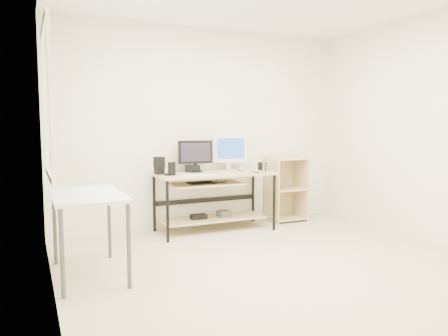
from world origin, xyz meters
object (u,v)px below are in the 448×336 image
object	(u,v)px
white_imac	(230,149)
audio_controller	(172,169)
desk	(212,189)
shelf_unit	(285,188)
side_table	(88,202)
black_monitor	(195,154)

from	to	relation	value
white_imac	audio_controller	distance (m)	0.95
desk	shelf_unit	world-z (taller)	shelf_unit
side_table	white_imac	world-z (taller)	white_imac
side_table	shelf_unit	distance (m)	3.09
black_monitor	white_imac	distance (m)	0.51
desk	shelf_unit	distance (m)	1.19
shelf_unit	audio_controller	xyz separation A→B (m)	(-1.74, -0.23, 0.38)
white_imac	desk	bearing A→B (deg)	-133.62
black_monitor	audio_controller	xyz separation A→B (m)	(-0.39, -0.23, -0.15)
side_table	white_imac	size ratio (longest dim) A/B	2.09
desk	side_table	world-z (taller)	same
shelf_unit	black_monitor	xyz separation A→B (m)	(-1.35, -0.00, 0.53)
shelf_unit	white_imac	bearing A→B (deg)	178.11
desk	audio_controller	size ratio (longest dim) A/B	9.29
audio_controller	shelf_unit	bearing A→B (deg)	-16.97
side_table	black_monitor	distance (m)	1.94
side_table	white_imac	xyz separation A→B (m)	(1.99, 1.25, 0.36)
black_monitor	white_imac	bearing A→B (deg)	10.06
shelf_unit	audio_controller	world-z (taller)	audio_controller
side_table	shelf_unit	bearing A→B (deg)	23.33
white_imac	shelf_unit	bearing A→B (deg)	15.20
side_table	white_imac	distance (m)	2.38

